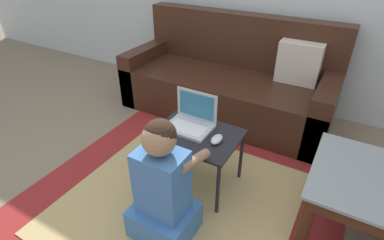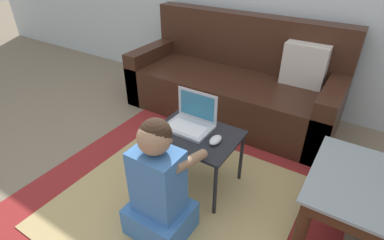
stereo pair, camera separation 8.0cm
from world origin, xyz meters
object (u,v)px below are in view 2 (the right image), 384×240
at_px(laptop_desk, 196,140).
at_px(person_seated, 159,188).
at_px(computer_mouse, 216,140).
at_px(laptop, 191,122).
at_px(couch, 234,84).

height_order(laptop_desk, person_seated, person_seated).
relative_size(laptop_desk, computer_mouse, 4.98).
distance_m(laptop, computer_mouse, 0.24).
relative_size(couch, laptop, 6.46).
bearing_deg(laptop_desk, person_seated, -84.18).
height_order(laptop, person_seated, person_seated).
xyz_separation_m(computer_mouse, person_seated, (-0.11, -0.45, -0.10)).
bearing_deg(computer_mouse, laptop_desk, 174.50).
distance_m(laptop_desk, laptop, 0.13).
height_order(couch, laptop, couch).
bearing_deg(laptop_desk, laptop, 145.37).
bearing_deg(laptop, computer_mouse, -16.19).
xyz_separation_m(couch, computer_mouse, (0.38, -1.08, 0.13)).
xyz_separation_m(laptop_desk, computer_mouse, (0.15, -0.01, 0.07)).
bearing_deg(laptop, laptop_desk, -34.63).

